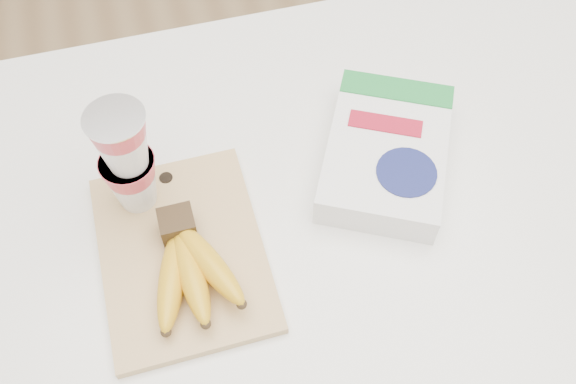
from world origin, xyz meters
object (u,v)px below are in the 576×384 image
at_px(table, 308,311).
at_px(cereal_box, 386,152).
at_px(cutting_board, 182,252).
at_px(bananas, 189,267).
at_px(yogurt_stack, 126,158).

xyz_separation_m(table, cereal_box, (0.12, 0.02, 0.48)).
bearing_deg(cereal_box, cutting_board, -139.56).
bearing_deg(table, bananas, -155.17).
bearing_deg(table, yogurt_stack, 169.99).
distance_m(cutting_board, bananas, 0.05).
xyz_separation_m(bananas, cereal_box, (0.32, 0.12, -0.01)).
xyz_separation_m(table, yogurt_stack, (-0.25, 0.04, 0.57)).
xyz_separation_m(cutting_board, cereal_box, (0.33, 0.07, 0.02)).
height_order(cutting_board, bananas, bananas).
xyz_separation_m(cutting_board, bananas, (0.01, -0.04, 0.03)).
bearing_deg(yogurt_stack, cutting_board, -66.50).
bearing_deg(cereal_box, yogurt_stack, -156.11).
distance_m(cutting_board, yogurt_stack, 0.15).
bearing_deg(table, cereal_box, 10.50).
bearing_deg(bananas, cereal_box, 19.94).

